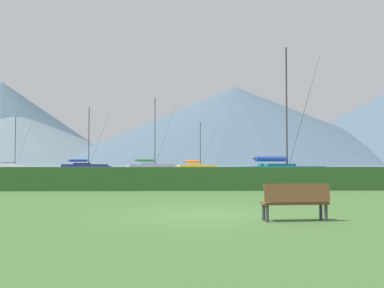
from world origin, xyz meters
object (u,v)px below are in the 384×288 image
(sailboat_slip_5, at_px, (152,167))
(sailboat_slip_8, at_px, (198,167))
(sailboat_slip_4, at_px, (12,167))
(sailboat_slip_3, at_px, (85,167))
(sailboat_slip_9, at_px, (282,171))
(park_bench_near_path, at_px, (295,200))

(sailboat_slip_5, height_order, sailboat_slip_8, sailboat_slip_5)
(sailboat_slip_4, height_order, sailboat_slip_8, sailboat_slip_4)
(sailboat_slip_3, distance_m, sailboat_slip_9, 43.33)
(sailboat_slip_4, distance_m, sailboat_slip_9, 55.88)
(sailboat_slip_8, bearing_deg, sailboat_slip_4, 173.44)
(sailboat_slip_8, xyz_separation_m, sailboat_slip_9, (5.36, -42.26, 0.07))
(sailboat_slip_3, relative_size, park_bench_near_path, 6.22)
(sailboat_slip_4, height_order, park_bench_near_path, sailboat_slip_4)
(sailboat_slip_5, bearing_deg, sailboat_slip_9, -83.40)
(sailboat_slip_8, bearing_deg, sailboat_slip_3, -170.31)
(sailboat_slip_3, xyz_separation_m, sailboat_slip_9, (24.26, -35.90, 0.00))
(sailboat_slip_3, height_order, sailboat_slip_4, sailboat_slip_3)
(park_bench_near_path, bearing_deg, sailboat_slip_9, 72.98)
(sailboat_slip_5, relative_size, sailboat_slip_9, 1.05)
(sailboat_slip_9, bearing_deg, park_bench_near_path, -120.65)
(sailboat_slip_3, bearing_deg, sailboat_slip_5, -16.74)
(sailboat_slip_4, bearing_deg, sailboat_slip_3, -31.66)
(sailboat_slip_5, xyz_separation_m, sailboat_slip_9, (13.26, -34.98, -0.02))
(park_bench_near_path, bearing_deg, sailboat_slip_4, 110.96)
(sailboat_slip_8, distance_m, sailboat_slip_9, 42.60)
(sailboat_slip_9, bearing_deg, sailboat_slip_4, 114.88)
(sailboat_slip_4, distance_m, park_bench_near_path, 74.87)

